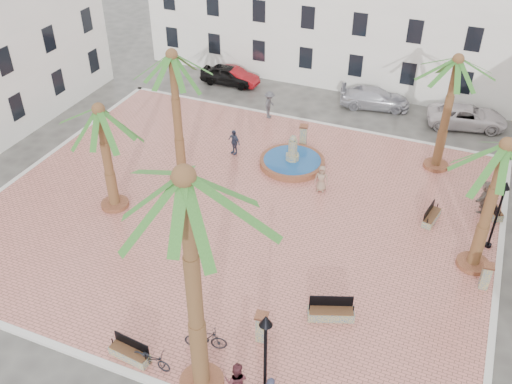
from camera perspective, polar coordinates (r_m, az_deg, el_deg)
ground at (r=30.26m, az=-1.75°, el=-2.06°), size 120.00×120.00×0.00m
plaza at (r=30.21m, az=-1.75°, el=-1.95°), size 26.00×22.00×0.15m
kerb_n at (r=38.92m, az=4.90°, el=7.12°), size 26.30×0.30×0.16m
kerb_s at (r=23.50m, az=-13.24°, el=-17.00°), size 26.30×0.30×0.16m
kerb_e at (r=28.62m, az=23.01°, el=-7.82°), size 0.30×22.30×0.16m
kerb_w at (r=36.66m, az=-20.67°, el=2.90°), size 0.30×22.30×0.16m
building_north at (r=45.15m, az=9.01°, el=17.31°), size 30.40×7.40×9.50m
fountain at (r=33.76m, az=3.64°, el=3.12°), size 3.85×3.85×1.99m
palm_nw at (r=29.72m, az=-8.31°, el=12.01°), size 4.64×4.64×7.76m
palm_sw at (r=28.82m, az=-15.26°, el=6.67°), size 4.76×4.76×6.05m
palm_s at (r=16.62m, az=-6.99°, el=-1.23°), size 5.40×5.40×9.69m
palm_e at (r=25.49m, az=23.42°, el=2.81°), size 4.87×4.87×6.83m
palm_ne at (r=32.67m, az=19.31°, el=11.16°), size 4.68×4.68×6.99m
bench_s at (r=23.54m, az=-12.50°, el=-15.46°), size 1.76×0.70×0.91m
bench_se at (r=24.56m, az=7.49°, el=-11.88°), size 2.02×1.24×1.02m
bench_e at (r=30.64m, az=17.13°, el=-2.41°), size 0.79×1.69×0.86m
bench_ne at (r=32.31m, az=22.58°, el=-1.56°), size 1.15×1.73×0.88m
lamppost_s at (r=19.92m, az=0.96°, el=-14.94°), size 0.46×0.46×4.22m
lamppost_e at (r=28.61m, az=23.26°, el=-1.08°), size 0.41×0.41×3.80m
bollard_se at (r=23.26m, az=0.55°, el=-13.32°), size 0.57×0.57×1.41m
bollard_n at (r=35.49m, az=4.76°, el=5.67°), size 0.60×0.60×1.43m
bollard_e at (r=27.28m, az=22.00°, el=-7.78°), size 0.52×0.52×1.33m
bicycle_a at (r=22.98m, az=-10.42°, el=-16.06°), size 1.68×0.63×0.87m
cyclist_b at (r=21.44m, az=-1.95°, el=-18.41°), size 1.00×0.85×1.79m
bicycle_b at (r=23.22m, az=-5.07°, el=-14.42°), size 1.79×0.93×1.03m
pedestrian_fountain_a at (r=31.40m, az=6.58°, el=1.33°), size 0.80×0.56×1.57m
pedestrian_fountain_b at (r=34.58m, az=-2.21°, el=5.03°), size 1.02×0.73×1.61m
pedestrian_north at (r=38.63m, az=1.37°, el=8.73°), size 0.76×1.27×1.91m
pedestrian_east at (r=31.91m, az=21.91°, el=-0.42°), size 0.89×1.75×1.81m
car_black at (r=44.09m, az=-2.82°, el=11.62°), size 4.25×1.79×1.43m
car_red at (r=44.07m, az=-2.16°, el=11.50°), size 3.87×1.57×1.25m
car_silver at (r=41.30m, az=11.80°, el=9.18°), size 5.10×2.84×1.40m
car_white at (r=40.42m, az=20.36°, el=7.08°), size 5.53×3.42×1.43m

